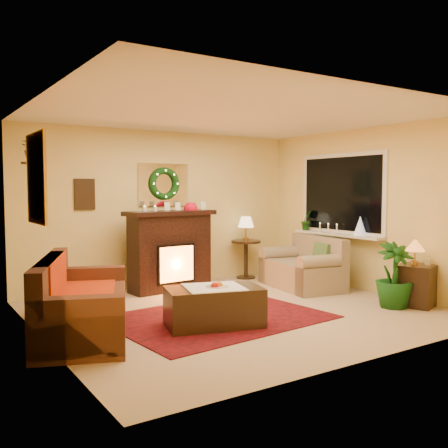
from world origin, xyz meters
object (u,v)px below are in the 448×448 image
sofa (85,296)px  coffee_table (214,309)px  fireplace (170,256)px  loveseat (301,262)px  end_table_square (416,287)px  side_table_round (246,261)px

sofa → coffee_table: sofa is taller
fireplace → coffee_table: fireplace is taller
sofa → loveseat: (3.82, 0.67, -0.01)m
fireplace → coffee_table: size_ratio=1.19×
fireplace → end_table_square: 3.72m
end_table_square → coffee_table: 2.99m
loveseat → sofa: bearing=-160.7°
fireplace → side_table_round: size_ratio=1.91×
side_table_round → coffee_table: side_table_round is taller
fireplace → coffee_table: (-0.53, -2.20, -0.34)m
sofa → side_table_round: sofa is taller
loveseat → end_table_square: (0.48, -1.84, -0.15)m
coffee_table → end_table_square: bearing=3.4°
fireplace → loveseat: (1.92, -0.99, -0.13)m
sofa → side_table_round: bearing=49.5°
sofa → coffee_table: bearing=0.3°
loveseat → end_table_square: bearing=-66.1°
sofa → loveseat: bearing=31.6°
side_table_round → end_table_square: (0.74, -3.05, -0.05)m
sofa → loveseat: sofa is taller
sofa → side_table_round: size_ratio=2.92×
fireplace → sofa: bearing=-144.0°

